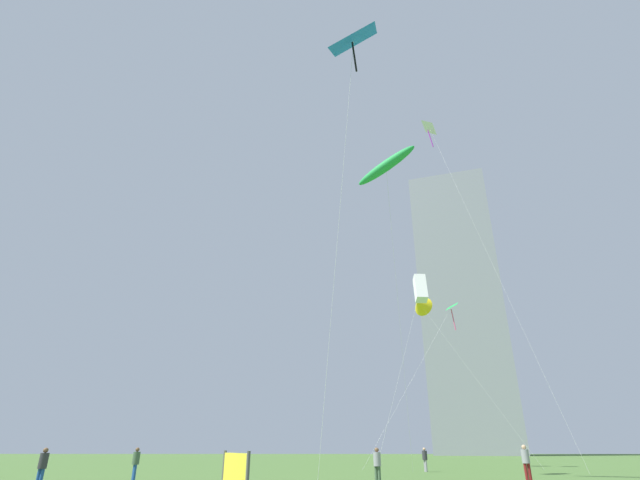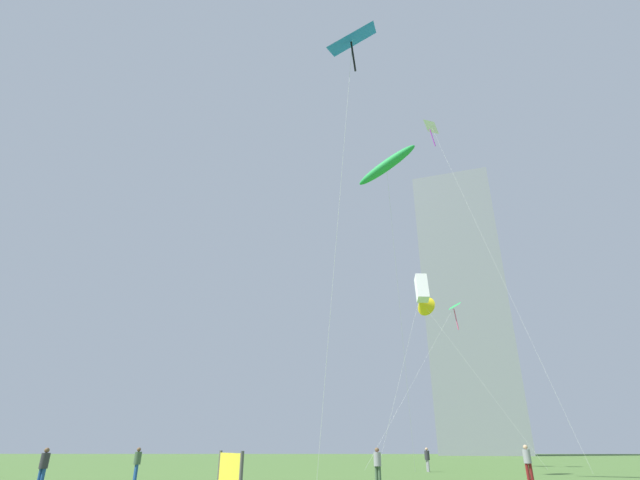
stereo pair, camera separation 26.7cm
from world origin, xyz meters
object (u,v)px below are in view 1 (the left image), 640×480
kite_flying_4 (386,166)px  kite_flying_1 (420,288)px  kite_flying_3 (420,304)px  distant_highrise_0 (461,305)px  kite_flying_0 (353,40)px  person_standing_0 (377,463)px  kite_flying_2 (431,132)px  person_standing_2 (526,460)px  person_standing_1 (43,465)px  kite_flying_5 (451,309)px  person_standing_3 (425,458)px  person_standing_4 (136,461)px

kite_flying_4 → kite_flying_1: bearing=63.9°
kite_flying_3 → distant_highrise_0: 83.80m
kite_flying_0 → kite_flying_1: size_ratio=1.78×
person_standing_0 → kite_flying_0: (-0.85, -6.36, 20.54)m
person_standing_0 → kite_flying_2: kite_flying_2 is taller
kite_flying_1 → kite_flying_3: size_ratio=0.82×
person_standing_0 → person_standing_2: bearing=45.1°
person_standing_2 → kite_flying_0: 23.91m
kite_flying_1 → person_standing_1: bearing=-152.4°
person_standing_0 → person_standing_1: person_standing_0 is taller
person_standing_2 → kite_flying_5: (1.71, 17.07, 12.87)m
person_standing_0 → kite_flying_1: kite_flying_1 is taller
person_standing_0 → kite_flying_4: bearing=66.1°
person_standing_0 → kite_flying_5: size_ratio=0.11×
person_standing_0 → person_standing_1: bearing=-138.7°
person_standing_1 → kite_flying_3: (21.23, 23.27, 13.68)m
person_standing_0 → kite_flying_4: kite_flying_4 is taller
person_standing_3 → kite_flying_2: 32.31m
person_standing_4 → kite_flying_0: (11.60, -8.56, 20.53)m
kite_flying_0 → kite_flying_2: kite_flying_2 is taller
kite_flying_3 → kite_flying_5: kite_flying_3 is taller
person_standing_0 → kite_flying_1: size_ratio=0.12×
person_standing_2 → kite_flying_0: (-8.82, -8.68, 20.46)m
person_standing_2 → kite_flying_4: kite_flying_4 is taller
person_standing_4 → kite_flying_1: 20.34m
person_standing_0 → kite_flying_2: bearing=90.4°
kite_flying_2 → kite_flying_5: bearing=76.1°
kite_flying_3 → kite_flying_5: (2.82, -0.74, -0.73)m
kite_flying_3 → distant_highrise_0: bearing=70.7°
kite_flying_2 → kite_flying_3: (-2.09, 3.67, -18.15)m
kite_flying_4 → distant_highrise_0: 102.13m
kite_flying_1 → kite_flying_2: size_ratio=0.38×
person_standing_1 → person_standing_3: bearing=53.6°
person_standing_4 → distant_highrise_0: size_ratio=0.02×
kite_flying_1 → kite_flying_2: (4.76, 9.92, 20.97)m
kite_flying_3 → kite_flying_4: bearing=-105.6°
person_standing_1 → kite_flying_3: bearing=61.4°
person_standing_3 → kite_flying_2: (4.27, 3.69, 31.82)m
kite_flying_1 → person_standing_2: bearing=-48.1°
person_standing_3 → kite_flying_4: size_ratio=0.08×
person_standing_1 → distant_highrise_0: size_ratio=0.02×
kite_flying_0 → distant_highrise_0: 109.48m
person_standing_0 → person_standing_2: person_standing_2 is taller
kite_flying_1 → kite_flying_5: bearing=66.9°
kite_flying_4 → distant_highrise_0: size_ratio=0.27×
person_standing_1 → kite_flying_0: 24.80m
kite_flying_3 → kite_flying_4: 20.03m
kite_flying_2 → kite_flying_3: kite_flying_2 is taller
person_standing_2 → kite_flying_3: 22.44m
kite_flying_3 → kite_flying_5: 3.00m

